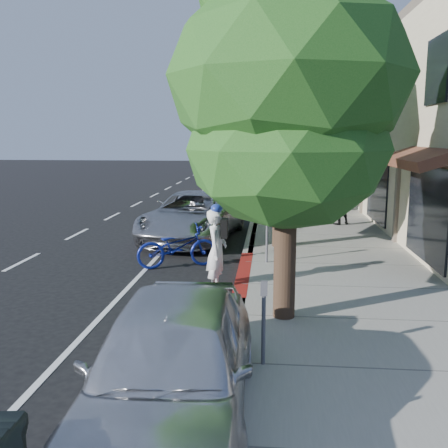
# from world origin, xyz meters

# --- Properties ---
(ground) EXTENTS (120.00, 120.00, 0.00)m
(ground) POSITION_xyz_m (0.00, 0.00, 0.00)
(ground) COLOR black
(ground) RESTS_ON ground
(sidewalk) EXTENTS (4.60, 56.00, 0.15)m
(sidewalk) POSITION_xyz_m (2.30, 8.00, 0.07)
(sidewalk) COLOR gray
(sidewalk) RESTS_ON ground
(curb) EXTENTS (0.30, 56.00, 0.15)m
(curb) POSITION_xyz_m (0.00, 8.00, 0.07)
(curb) COLOR #9E998E
(curb) RESTS_ON ground
(curb_red_segment) EXTENTS (0.32, 4.00, 0.15)m
(curb_red_segment) POSITION_xyz_m (0.00, 1.00, 0.07)
(curb_red_segment) COLOR maroon
(curb_red_segment) RESTS_ON ground
(storefront_building) EXTENTS (10.00, 36.00, 7.00)m
(storefront_building) POSITION_xyz_m (9.60, 18.00, 3.50)
(storefront_building) COLOR beige
(storefront_building) RESTS_ON ground
(street_tree_0) EXTENTS (4.20, 4.20, 6.96)m
(street_tree_0) POSITION_xyz_m (0.90, -2.00, 4.31)
(street_tree_0) COLOR black
(street_tree_0) RESTS_ON ground
(street_tree_1) EXTENTS (5.17, 5.17, 7.46)m
(street_tree_1) POSITION_xyz_m (0.90, 4.00, 4.47)
(street_tree_1) COLOR black
(street_tree_1) RESTS_ON ground
(street_tree_2) EXTENTS (4.77, 4.77, 7.73)m
(street_tree_2) POSITION_xyz_m (0.90, 10.00, 4.76)
(street_tree_2) COLOR black
(street_tree_2) RESTS_ON ground
(street_tree_3) EXTENTS (4.48, 4.48, 7.27)m
(street_tree_3) POSITION_xyz_m (0.90, 16.00, 4.48)
(street_tree_3) COLOR black
(street_tree_3) RESTS_ON ground
(street_tree_4) EXTENTS (4.16, 4.16, 7.69)m
(street_tree_4) POSITION_xyz_m (0.90, 22.00, 4.87)
(street_tree_4) COLOR black
(street_tree_4) RESTS_ON ground
(street_tree_5) EXTENTS (5.45, 5.45, 7.21)m
(street_tree_5) POSITION_xyz_m (0.90, 28.00, 4.22)
(street_tree_5) COLOR black
(street_tree_5) RESTS_ON ground
(cyclist) EXTENTS (0.51, 0.72, 1.86)m
(cyclist) POSITION_xyz_m (-0.54, -0.13, 0.93)
(cyclist) COLOR white
(cyclist) RESTS_ON ground
(bicycle) EXTENTS (2.27, 1.48, 1.13)m
(bicycle) POSITION_xyz_m (-1.80, 1.83, 0.56)
(bicycle) COLOR navy
(bicycle) RESTS_ON ground
(silver_suv) EXTENTS (3.34, 6.01, 1.59)m
(silver_suv) POSITION_xyz_m (-1.94, 5.50, 0.80)
(silver_suv) COLOR #A8A8AD
(silver_suv) RESTS_ON ground
(dark_sedan) EXTENTS (1.78, 4.24, 1.36)m
(dark_sedan) POSITION_xyz_m (-0.93, 14.50, 0.68)
(dark_sedan) COLOR #212327
(dark_sedan) RESTS_ON ground
(white_pickup) EXTENTS (2.61, 6.31, 1.82)m
(white_pickup) POSITION_xyz_m (-2.20, 21.00, 0.91)
(white_pickup) COLOR white
(white_pickup) RESTS_ON ground
(dark_suv_far) EXTENTS (2.30, 5.38, 1.81)m
(dark_suv_far) POSITION_xyz_m (-1.11, 26.31, 0.91)
(dark_suv_far) COLOR black
(dark_suv_far) RESTS_ON ground
(near_car_a) EXTENTS (2.06, 4.77, 1.60)m
(near_car_a) POSITION_xyz_m (-0.50, -5.50, 0.80)
(near_car_a) COLOR silver
(near_car_a) RESTS_ON ground
(pedestrian) EXTENTS (0.95, 0.87, 1.57)m
(pedestrian) POSITION_xyz_m (3.21, 8.02, 0.94)
(pedestrian) COLOR black
(pedestrian) RESTS_ON sidewalk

